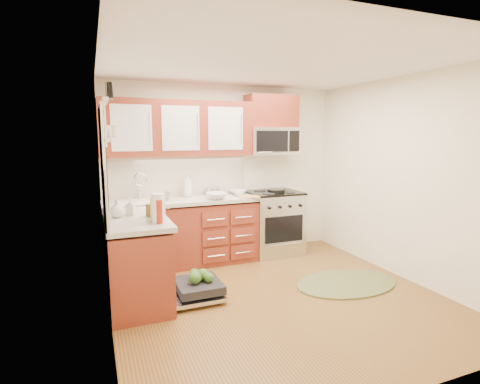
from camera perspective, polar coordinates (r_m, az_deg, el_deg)
name	(u,v)px	position (r m, az deg, el deg)	size (l,w,h in m)	color
floor	(277,297)	(4.35, 5.65, -15.62)	(3.50, 3.50, 0.00)	brown
ceiling	(281,64)	(4.03, 6.21, 18.80)	(3.50, 3.50, 0.00)	white
wall_back	(224,171)	(5.60, -2.40, 3.16)	(3.50, 0.04, 2.50)	white
wall_front	(406,220)	(2.61, 24.03, -3.99)	(3.50, 0.04, 2.50)	white
wall_left	(105,196)	(3.56, -19.95, -0.54)	(0.04, 3.50, 2.50)	white
wall_right	(405,179)	(5.05, 23.80, 1.83)	(0.04, 3.50, 2.50)	white
base_cabinet_back	(182,234)	(5.27, -8.76, -6.42)	(2.05, 0.60, 0.85)	maroon
base_cabinet_left	(136,262)	(4.28, -15.54, -10.21)	(0.60, 1.25, 0.85)	maroon
countertop_back	(182,201)	(5.16, -8.85, -1.34)	(2.07, 0.64, 0.05)	#B2AEA3
countertop_left	(135,219)	(4.16, -15.67, -3.98)	(0.64, 1.27, 0.05)	#B2AEA3
backsplash_back	(177,176)	(5.40, -9.63, 2.41)	(2.05, 0.02, 0.57)	beige
backsplash_left	(104,192)	(4.08, -19.96, 0.02)	(0.02, 1.25, 0.57)	beige
upper_cabinets	(178,129)	(5.21, -9.44, 9.52)	(2.05, 0.35, 0.75)	maroon
cabinet_over_mw	(271,111)	(5.69, 4.77, 12.15)	(0.76, 0.35, 0.47)	maroon
range	(274,223)	(5.70, 5.21, -4.66)	(0.76, 0.64, 0.95)	silver
microwave	(272,141)	(5.66, 4.82, 7.76)	(0.76, 0.38, 0.40)	silver
sink	(143,211)	(5.07, -14.58, -2.84)	(0.62, 0.50, 0.26)	white
dishwasher	(195,290)	(4.29, -6.89, -14.58)	(0.70, 0.60, 0.20)	silver
window	(103,159)	(4.02, -20.20, 4.76)	(0.03, 1.05, 1.05)	white
window_blind	(103,126)	(4.02, -20.09, 9.48)	(0.02, 0.96, 0.40)	white
shelf_upper	(105,101)	(3.18, -19.93, 12.91)	(0.04, 0.40, 0.03)	white
shelf_lower	(107,140)	(3.17, -19.65, 7.50)	(0.04, 0.40, 0.03)	white
rug	(347,283)	(4.84, 15.93, -13.20)	(1.30, 0.85, 0.02)	olive
skillet	(276,191)	(5.53, 5.49, 0.18)	(0.26, 0.26, 0.05)	black
stock_pot	(212,191)	(5.42, -4.22, 0.14)	(0.20, 0.20, 0.12)	silver
cutting_board	(249,197)	(5.22, 1.41, -0.72)	(0.30, 0.19, 0.02)	#AC7D4E
canister	(167,197)	(4.94, -11.12, -0.71)	(0.09, 0.09, 0.14)	silver
paper_towel_roll	(158,208)	(3.80, -12.34, -2.41)	(0.13, 0.13, 0.29)	white
mustard_bottle	(154,209)	(3.91, -12.97, -2.49)	(0.08, 0.08, 0.24)	yellow
red_bottle	(159,212)	(3.75, -12.20, -2.96)	(0.06, 0.06, 0.24)	#A8240E
wooden_box	(154,210)	(4.12, -13.02, -2.69)	(0.14, 0.10, 0.14)	brown
blue_carton	(157,213)	(3.93, -12.59, -3.17)	(0.09, 0.05, 0.14)	#2876BE
bowl_a	(238,192)	(5.53, -0.38, 0.03)	(0.25, 0.25, 0.06)	#999999
bowl_b	(216,196)	(5.08, -3.64, -0.61)	(0.29, 0.29, 0.09)	#999999
cup	(239,193)	(5.31, -0.08, -0.11)	(0.13, 0.13, 0.10)	#999999
soap_bottle_a	(188,185)	(5.28, -7.98, 1.02)	(0.13, 0.13, 0.33)	#999999
soap_bottle_b	(130,207)	(4.22, -16.36, -2.17)	(0.09, 0.09, 0.19)	#999999
soap_bottle_c	(117,209)	(4.15, -18.25, -2.44)	(0.15, 0.15, 0.19)	#999999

